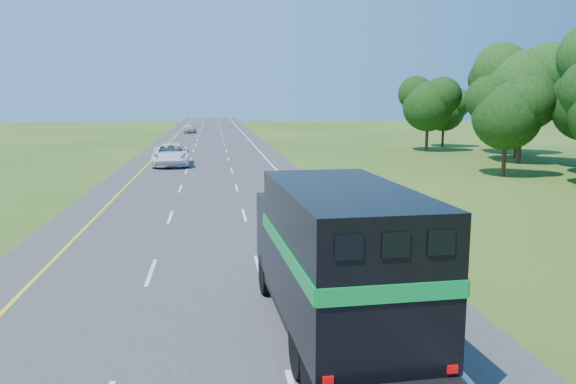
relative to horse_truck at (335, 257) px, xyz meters
name	(u,v)px	position (x,y,z in m)	size (l,w,h in m)	color
road	(209,167)	(-3.16, 36.06, -2.09)	(15.00, 260.00, 0.04)	#38383A
lane_markings	(209,167)	(-3.16, 36.06, -2.06)	(11.15, 260.00, 0.01)	yellow
horse_truck	(335,257)	(0.00, 0.00, 0.00)	(3.09, 8.84, 3.86)	black
white_suv	(171,155)	(-6.48, 37.36, -1.11)	(3.16, 6.85, 1.90)	white
far_car	(190,128)	(-6.70, 85.62, -1.27)	(1.87, 4.66, 1.59)	#B1B2B8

